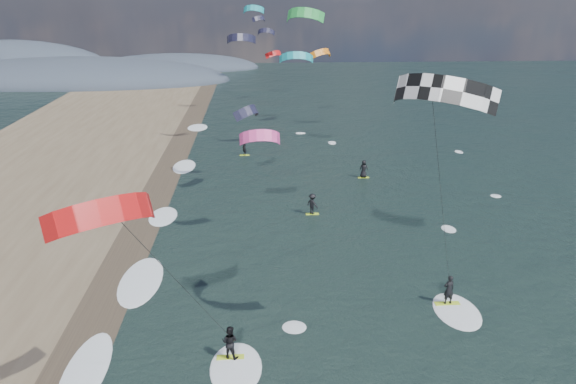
{
  "coord_description": "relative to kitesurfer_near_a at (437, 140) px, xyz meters",
  "views": [
    {
      "loc": [
        -2.66,
        -17.53,
        17.66
      ],
      "look_at": [
        -1.0,
        12.0,
        7.0
      ],
      "focal_mm": 35.0,
      "sensor_mm": 36.0,
      "label": 1
    }
  ],
  "objects": [
    {
      "name": "kitesurfer_near_b",
      "position": [
        -11.89,
        -3.81,
        -3.94
      ],
      "size": [
        7.21,
        9.09,
        11.78
      ],
      "color": "#BBDF27",
      "rests_on": "ground"
    },
    {
      "name": "bg_kite_field",
      "position": [
        -5.53,
        48.28,
        -0.04
      ],
      "size": [
        14.12,
        74.68,
        9.26
      ],
      "color": "black",
      "rests_on": "ground"
    },
    {
      "name": "far_kitesurfers",
      "position": [
        -2.53,
        25.88,
        -10.52
      ],
      "size": [
        13.12,
        19.19,
        1.83
      ],
      "color": "#BBDF27",
      "rests_on": "ground"
    },
    {
      "name": "shoreline_surf",
      "position": [
        -16.05,
        8.64,
        -11.43
      ],
      "size": [
        2.4,
        79.4,
        0.11
      ],
      "color": "white",
      "rests_on": "ground"
    },
    {
      "name": "kitesurfer_near_a",
      "position": [
        0.0,
        0.0,
        0.0
      ],
      "size": [
        7.97,
        9.5,
        14.94
      ],
      "color": "#BBDF27",
      "rests_on": "ground"
    },
    {
      "name": "coastal_hills",
      "position": [
        -50.09,
        101.75,
        -11.43
      ],
      "size": [
        80.0,
        41.0,
        15.0
      ],
      "color": "#3D4756",
      "rests_on": "ground"
    },
    {
      "name": "wet_sand_strip",
      "position": [
        -17.25,
        3.89,
        -11.42
      ],
      "size": [
        3.0,
        240.0,
        0.0
      ],
      "primitive_type": "cube",
      "color": "#382D23",
      "rests_on": "ground"
    }
  ]
}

